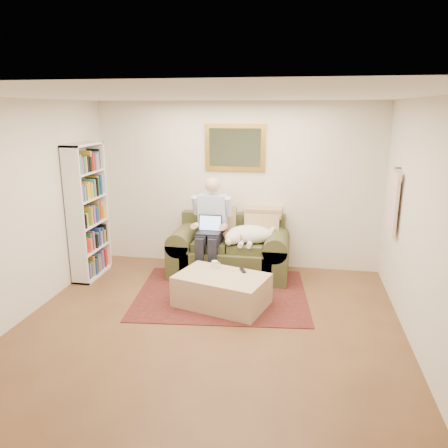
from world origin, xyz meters
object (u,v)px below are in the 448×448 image
(laptop, at_px, (209,228))
(sleeping_dog, at_px, (250,234))
(coffee_mug, at_px, (215,265))
(bookshelf, at_px, (88,212))
(sofa, at_px, (230,255))
(seated_man, at_px, (210,229))
(ottoman, at_px, (222,290))

(laptop, height_order, sleeping_dog, laptop)
(coffee_mug, distance_m, bookshelf, 2.13)
(coffee_mug, bearing_deg, sofa, 86.00)
(sleeping_dog, xyz_separation_m, bookshelf, (-2.39, -0.33, 0.32))
(laptop, height_order, bookshelf, bookshelf)
(seated_man, distance_m, ottoman, 1.15)
(seated_man, height_order, sleeping_dog, seated_man)
(laptop, xyz_separation_m, coffee_mug, (0.21, -0.64, -0.32))
(bookshelf, bearing_deg, ottoman, -17.90)
(coffee_mug, height_order, bookshelf, bookshelf)
(laptop, relative_size, ottoman, 0.31)
(bookshelf, bearing_deg, seated_man, 8.00)
(sofa, bearing_deg, coffee_mug, -94.00)
(sofa, bearing_deg, sleeping_dog, -15.74)
(sofa, height_order, ottoman, sofa)
(sleeping_dog, xyz_separation_m, coffee_mug, (-0.38, -0.78, -0.22))
(sleeping_dog, distance_m, bookshelf, 2.44)
(sofa, height_order, seated_man, seated_man)
(seated_man, bearing_deg, sleeping_dog, 7.13)
(sofa, xyz_separation_m, sleeping_dog, (0.32, -0.09, 0.37))
(laptop, bearing_deg, ottoman, -68.47)
(sofa, xyz_separation_m, ottoman, (0.08, -1.11, -0.10))
(laptop, distance_m, bookshelf, 1.83)
(laptop, bearing_deg, coffee_mug, -72.04)
(seated_man, relative_size, ottoman, 1.32)
(seated_man, distance_m, bookshelf, 1.84)
(coffee_mug, bearing_deg, ottoman, -60.02)
(seated_man, xyz_separation_m, laptop, (0.00, -0.07, 0.04))
(bookshelf, bearing_deg, coffee_mug, -12.61)
(sleeping_dog, xyz_separation_m, ottoman, (-0.24, -1.02, -0.47))
(seated_man, height_order, bookshelf, bookshelf)
(coffee_mug, bearing_deg, seated_man, 106.30)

